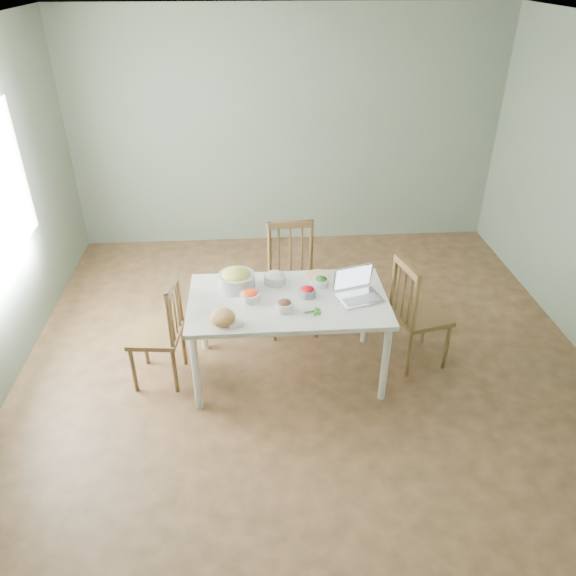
{
  "coord_description": "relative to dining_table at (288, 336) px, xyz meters",
  "views": [
    {
      "loc": [
        -0.44,
        -3.84,
        3.1
      ],
      "look_at": [
        -0.17,
        -0.15,
        0.85
      ],
      "focal_mm": 34.18,
      "sensor_mm": 36.0,
      "label": 1
    }
  ],
  "objects": [
    {
      "name": "laptop",
      "position": [
        0.57,
        -0.04,
        0.49
      ],
      "size": [
        0.4,
        0.35,
        0.24
      ],
      "primitive_type": null,
      "rotation": [
        0.0,
        0.0,
        0.28
      ],
      "color": "silver",
      "rests_on": "dining_table"
    },
    {
      "name": "bowl_squash",
      "position": [
        -0.41,
        0.2,
        0.46
      ],
      "size": [
        0.33,
        0.33,
        0.17
      ],
      "primitive_type": null,
      "rotation": [
        0.0,
        0.0,
        -0.11
      ],
      "color": "#C3C660",
      "rests_on": "dining_table"
    },
    {
      "name": "bowl_broccoli",
      "position": [
        0.29,
        0.19,
        0.41
      ],
      "size": [
        0.14,
        0.14,
        0.08
      ],
      "primitive_type": null,
      "rotation": [
        0.0,
        0.0,
        0.08
      ],
      "color": "#115111",
      "rests_on": "dining_table"
    },
    {
      "name": "chair_far",
      "position": [
        0.09,
        0.66,
        0.14
      ],
      "size": [
        0.48,
        0.46,
        1.04
      ],
      "primitive_type": null,
      "rotation": [
        0.0,
        0.0,
        0.06
      ],
      "color": "#4E371F",
      "rests_on": "floor"
    },
    {
      "name": "butter_stick",
      "position": [
        -0.41,
        -0.37,
        0.39
      ],
      "size": [
        0.11,
        0.06,
        0.03
      ],
      "primitive_type": "cube",
      "rotation": [
        0.0,
        0.0,
        0.36
      ],
      "color": "white",
      "rests_on": "dining_table"
    },
    {
      "name": "wall_back",
      "position": [
        0.17,
        2.65,
        0.98
      ],
      "size": [
        5.0,
        0.0,
        2.7
      ],
      "primitive_type": "cube",
      "color": "slate",
      "rests_on": "ground"
    },
    {
      "name": "floor",
      "position": [
        0.17,
        0.15,
        -0.37
      ],
      "size": [
        5.0,
        5.0,
        0.0
      ],
      "primitive_type": "cube",
      "color": "#402E19",
      "rests_on": "ground"
    },
    {
      "name": "chair_right",
      "position": [
        1.14,
        0.1,
        0.12
      ],
      "size": [
        0.51,
        0.52,
        1.0
      ],
      "primitive_type": null,
      "rotation": [
        0.0,
        0.0,
        1.8
      ],
      "color": "#4E371F",
      "rests_on": "floor"
    },
    {
      "name": "dining_table",
      "position": [
        0.0,
        0.0,
        0.0
      ],
      "size": [
        1.59,
        0.9,
        0.75
      ],
      "primitive_type": null,
      "color": "white",
      "rests_on": "floor"
    },
    {
      "name": "ceiling",
      "position": [
        0.17,
        0.15,
        2.33
      ],
      "size": [
        5.0,
        5.0,
        0.0
      ],
      "primitive_type": "cube",
      "color": "white",
      "rests_on": "ground"
    },
    {
      "name": "bowl_redpep",
      "position": [
        0.16,
        0.03,
        0.41
      ],
      "size": [
        0.17,
        0.17,
        0.08
      ],
      "primitive_type": null,
      "rotation": [
        0.0,
        0.0,
        -0.32
      ],
      "color": "#C30011",
      "rests_on": "dining_table"
    },
    {
      "name": "bowl_mushroom",
      "position": [
        -0.04,
        -0.16,
        0.42
      ],
      "size": [
        0.17,
        0.17,
        0.09
      ],
      "primitive_type": null,
      "rotation": [
        0.0,
        0.0,
        0.36
      ],
      "color": "#481D11",
      "rests_on": "dining_table"
    },
    {
      "name": "bowl_carrot",
      "position": [
        -0.3,
        -0.0,
        0.42
      ],
      "size": [
        0.19,
        0.19,
        0.09
      ],
      "primitive_type": null,
      "rotation": [
        0.0,
        0.0,
        -0.2
      ],
      "color": "#FF5621",
      "rests_on": "dining_table"
    },
    {
      "name": "basil_bunch",
      "position": [
        0.17,
        -0.21,
        0.38
      ],
      "size": [
        0.17,
        0.17,
        0.02
      ],
      "primitive_type": null,
      "color": "#105815",
      "rests_on": "dining_table"
    },
    {
      "name": "bread_boule",
      "position": [
        -0.51,
        -0.32,
        0.44
      ],
      "size": [
        0.25,
        0.25,
        0.12
      ],
      "primitive_type": "ellipsoid",
      "rotation": [
        0.0,
        0.0,
        0.38
      ],
      "color": "#BF8049",
      "rests_on": "dining_table"
    },
    {
      "name": "flatbread",
      "position": [
        0.28,
        0.35,
        0.38
      ],
      "size": [
        0.19,
        0.19,
        0.02
      ],
      "primitive_type": "cylinder",
      "rotation": [
        0.0,
        0.0,
        0.0
      ],
      "color": "#E3BD8B",
      "rests_on": "dining_table"
    },
    {
      "name": "wall_front",
      "position": [
        0.17,
        -2.35,
        0.98
      ],
      "size": [
        5.0,
        0.0,
        2.7
      ],
      "primitive_type": "cube",
      "color": "slate",
      "rests_on": "ground"
    },
    {
      "name": "bowl_onion",
      "position": [
        -0.09,
        0.26,
        0.42
      ],
      "size": [
        0.18,
        0.18,
        0.1
      ],
      "primitive_type": null,
      "rotation": [
        0.0,
        0.0,
        -0.01
      ],
      "color": "white",
      "rests_on": "dining_table"
    },
    {
      "name": "chair_left",
      "position": [
        -1.08,
        0.0,
        0.1
      ],
      "size": [
        0.44,
        0.46,
        0.95
      ],
      "primitive_type": null,
      "rotation": [
        0.0,
        0.0,
        -1.68
      ],
      "color": "#4E371F",
      "rests_on": "floor"
    }
  ]
}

